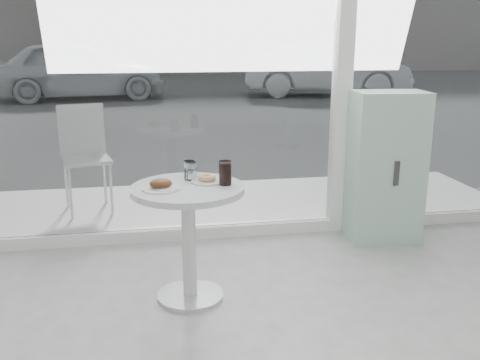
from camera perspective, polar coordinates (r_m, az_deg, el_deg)
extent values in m
cube|color=white|center=(4.69, -0.32, -5.27)|extent=(5.00, 0.12, 0.10)
cube|color=white|center=(4.63, 10.97, 12.59)|extent=(0.14, 0.14, 3.00)
cube|color=white|center=(4.34, -10.68, 11.13)|extent=(3.21, 0.02, 2.60)
cube|color=white|center=(4.96, 19.47, 11.01)|extent=(1.41, 0.02, 2.60)
cylinder|color=silver|center=(3.64, -5.31, -12.17)|extent=(0.44, 0.44, 0.03)
cylinder|color=silver|center=(3.50, -5.45, -6.99)|extent=(0.09, 0.09, 0.70)
cylinder|color=white|center=(3.37, -5.61, -1.00)|extent=(0.72, 0.72, 0.04)
cube|color=white|center=(5.44, -1.72, -2.62)|extent=(5.60, 1.60, 0.05)
cube|color=#3B3B3B|center=(17.43, -7.55, 9.42)|extent=(40.00, 24.00, 0.00)
cube|color=#A3D0B8|center=(4.60, 15.28, 1.32)|extent=(0.61, 0.43, 1.25)
cube|color=#333333|center=(4.43, 16.37, 0.70)|extent=(0.04, 0.02, 0.20)
cylinder|color=silver|center=(5.13, -17.62, -1.31)|extent=(0.03, 0.03, 0.49)
cylinder|color=silver|center=(5.18, -13.58, -0.88)|extent=(0.03, 0.03, 0.49)
cylinder|color=silver|center=(5.49, -18.03, -0.30)|extent=(0.03, 0.03, 0.49)
cylinder|color=silver|center=(5.53, -14.24, 0.09)|extent=(0.03, 0.03, 0.49)
cube|color=silver|center=(5.27, -16.06, 2.09)|extent=(0.52, 0.52, 0.03)
cube|color=silver|center=(5.42, -16.55, 5.21)|extent=(0.43, 0.12, 0.49)
imported|color=silver|center=(15.46, -16.92, 11.18)|extent=(4.87, 2.42, 1.59)
imported|color=#A3A5AB|center=(15.88, 9.20, 11.60)|extent=(4.89, 2.56, 1.53)
cylinder|color=silver|center=(3.31, -8.43, -0.92)|extent=(0.23, 0.23, 0.01)
cube|color=white|center=(3.30, -8.08, -0.79)|extent=(0.15, 0.14, 0.00)
ellipsoid|color=#3D2410|center=(3.30, -8.45, -0.36)|extent=(0.14, 0.11, 0.06)
ellipsoid|color=#3D2410|center=(3.32, -7.85, -0.32)|extent=(0.07, 0.06, 0.04)
cylinder|color=silver|center=(3.45, -3.56, -0.16)|extent=(0.20, 0.20, 0.01)
torus|color=tan|center=(3.44, -3.56, 0.26)|extent=(0.12, 0.12, 0.04)
cylinder|color=white|center=(3.51, -5.22, 0.96)|extent=(0.07, 0.07, 0.12)
cylinder|color=white|center=(3.52, -5.21, 0.58)|extent=(0.06, 0.06, 0.06)
cylinder|color=white|center=(3.52, -5.41, 1.08)|extent=(0.08, 0.08, 0.12)
cylinder|color=white|center=(3.53, -5.40, 0.68)|extent=(0.06, 0.06, 0.07)
cylinder|color=white|center=(3.37, -1.59, 0.76)|extent=(0.08, 0.08, 0.15)
cylinder|color=black|center=(3.37, -1.59, 0.65)|extent=(0.07, 0.07, 0.14)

